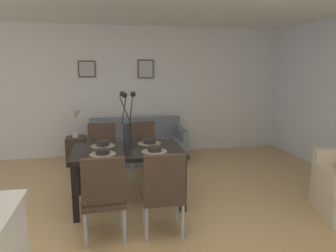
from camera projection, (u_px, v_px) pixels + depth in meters
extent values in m
plane|color=tan|center=(126.00, 232.00, 3.36)|extent=(9.00, 9.00, 0.00)
cube|color=silver|center=(113.00, 92.00, 6.25)|extent=(9.00, 0.10, 2.60)
cube|color=black|center=(128.00, 151.00, 3.99)|extent=(1.40, 0.93, 0.05)
cube|color=black|center=(169.00, 165.00, 4.57)|extent=(0.07, 0.07, 0.69)
cube|color=black|center=(80.00, 171.00, 4.32)|extent=(0.07, 0.07, 0.69)
cube|color=black|center=(183.00, 185.00, 3.79)|extent=(0.07, 0.07, 0.69)
cube|color=black|center=(75.00, 194.00, 3.53)|extent=(0.07, 0.07, 0.69)
cube|color=#3D2D23|center=(104.00, 199.00, 3.21)|extent=(0.45, 0.45, 0.08)
cube|color=#3D2D23|center=(103.00, 182.00, 2.98)|extent=(0.42, 0.07, 0.48)
cylinder|color=#9EA0A5|center=(121.00, 210.00, 3.47)|extent=(0.04, 0.04, 0.38)
cylinder|color=#9EA0A5|center=(86.00, 214.00, 3.39)|extent=(0.04, 0.04, 0.38)
cylinder|color=#9EA0A5|center=(124.00, 226.00, 3.11)|extent=(0.04, 0.04, 0.38)
cylinder|color=#9EA0A5|center=(86.00, 231.00, 3.02)|extent=(0.04, 0.04, 0.38)
cube|color=#3D2D23|center=(102.00, 157.00, 4.72)|extent=(0.46, 0.46, 0.08)
cube|color=#3D2D23|center=(102.00, 138.00, 4.85)|extent=(0.42, 0.08, 0.48)
cylinder|color=#9EA0A5|center=(89.00, 177.00, 4.55)|extent=(0.04, 0.04, 0.38)
cylinder|color=#9EA0A5|center=(115.00, 175.00, 4.60)|extent=(0.04, 0.04, 0.38)
cylinder|color=#9EA0A5|center=(91.00, 168.00, 4.92)|extent=(0.04, 0.04, 0.38)
cylinder|color=#9EA0A5|center=(115.00, 167.00, 4.97)|extent=(0.04, 0.04, 0.38)
cube|color=#3D2D23|center=(162.00, 195.00, 3.32)|extent=(0.46, 0.46, 0.08)
cube|color=#3D2D23|center=(165.00, 178.00, 3.09)|extent=(0.42, 0.08, 0.48)
cylinder|color=#9EA0A5|center=(176.00, 206.00, 3.58)|extent=(0.04, 0.04, 0.38)
cylinder|color=#9EA0A5|center=(144.00, 208.00, 3.52)|extent=(0.04, 0.04, 0.38)
cylinder|color=#9EA0A5|center=(183.00, 222.00, 3.21)|extent=(0.04, 0.04, 0.38)
cylinder|color=#9EA0A5|center=(147.00, 225.00, 3.15)|extent=(0.04, 0.04, 0.38)
cube|color=#3D2D23|center=(144.00, 155.00, 4.86)|extent=(0.44, 0.44, 0.08)
cube|color=#3D2D23|center=(142.00, 136.00, 4.99)|extent=(0.42, 0.06, 0.48)
cylinder|color=#9EA0A5|center=(133.00, 174.00, 4.68)|extent=(0.04, 0.04, 0.38)
cylinder|color=#9EA0A5|center=(158.00, 172.00, 4.76)|extent=(0.04, 0.04, 0.38)
cylinder|color=#9EA0A5|center=(131.00, 166.00, 5.04)|extent=(0.04, 0.04, 0.38)
cylinder|color=#9EA0A5|center=(154.00, 164.00, 5.12)|extent=(0.04, 0.04, 0.38)
cylinder|color=#232326|center=(127.00, 136.00, 3.95)|extent=(0.11, 0.11, 0.34)
cylinder|color=black|center=(131.00, 110.00, 3.92)|extent=(0.05, 0.12, 0.37)
sphere|color=black|center=(133.00, 94.00, 3.90)|extent=(0.07, 0.07, 0.07)
cylinder|color=black|center=(124.00, 110.00, 3.93)|extent=(0.08, 0.05, 0.38)
sphere|color=black|center=(122.00, 94.00, 3.92)|extent=(0.07, 0.07, 0.07)
cylinder|color=black|center=(126.00, 111.00, 3.83)|extent=(0.15, 0.06, 0.36)
sphere|color=black|center=(125.00, 95.00, 3.76)|extent=(0.07, 0.07, 0.07)
cylinder|color=#7F705B|center=(103.00, 154.00, 3.71)|extent=(0.32, 0.32, 0.01)
cylinder|color=#2D2826|center=(103.00, 152.00, 3.71)|extent=(0.17, 0.17, 0.06)
cylinder|color=black|center=(103.00, 150.00, 3.71)|extent=(0.13, 0.13, 0.04)
cylinder|color=#7F705B|center=(103.00, 146.00, 4.12)|extent=(0.32, 0.32, 0.01)
cylinder|color=#2D2826|center=(103.00, 143.00, 4.11)|extent=(0.17, 0.17, 0.06)
cylinder|color=black|center=(103.00, 142.00, 4.11)|extent=(0.13, 0.13, 0.04)
cylinder|color=#7F705B|center=(154.00, 151.00, 3.84)|extent=(0.32, 0.32, 0.01)
cylinder|color=#2D2826|center=(154.00, 149.00, 3.84)|extent=(0.17, 0.17, 0.06)
cylinder|color=black|center=(154.00, 148.00, 3.83)|extent=(0.13, 0.13, 0.04)
cylinder|color=#7F705B|center=(149.00, 143.00, 4.25)|extent=(0.32, 0.32, 0.01)
cylinder|color=#2D2826|center=(149.00, 141.00, 4.24)|extent=(0.17, 0.17, 0.06)
cylinder|color=black|center=(149.00, 140.00, 4.24)|extent=(0.13, 0.13, 0.04)
cube|color=slate|center=(138.00, 150.00, 5.92)|extent=(1.79, 0.84, 0.42)
cube|color=slate|center=(136.00, 127.00, 6.17)|extent=(1.79, 0.16, 0.38)
cube|color=slate|center=(180.00, 133.00, 6.03)|extent=(0.10, 0.84, 0.20)
cube|color=slate|center=(92.00, 137.00, 5.69)|extent=(0.10, 0.84, 0.20)
cube|color=#3D2D23|center=(77.00, 151.00, 5.71)|extent=(0.36, 0.36, 0.52)
cylinder|color=beige|center=(76.00, 135.00, 5.65)|extent=(0.12, 0.12, 0.08)
cylinder|color=beige|center=(75.00, 125.00, 5.62)|extent=(0.02, 0.02, 0.30)
cone|color=silver|center=(75.00, 114.00, 5.59)|extent=(0.22, 0.22, 0.18)
cube|color=beige|center=(329.00, 177.00, 3.67)|extent=(0.35, 0.69, 0.18)
cube|color=#473828|center=(87.00, 69.00, 6.00)|extent=(0.34, 0.02, 0.32)
cube|color=#B2B2AD|center=(87.00, 69.00, 5.99)|extent=(0.29, 0.01, 0.27)
cube|color=#473828|center=(146.00, 69.00, 6.24)|extent=(0.33, 0.02, 0.37)
cube|color=#B2B2AD|center=(146.00, 69.00, 6.22)|extent=(0.28, 0.01, 0.32)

